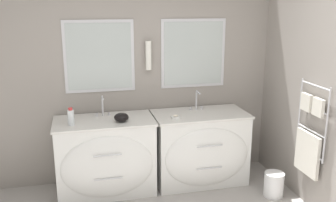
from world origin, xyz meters
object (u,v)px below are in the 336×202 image
object	(u,v)px
vanity_left	(106,157)
amenity_bowl	(121,117)
vanity_right	(201,148)
toiletry_bottle	(71,117)
waste_bin	(274,184)

from	to	relation	value
vanity_left	amenity_bowl	world-z (taller)	amenity_bowl
vanity_left	vanity_right	world-z (taller)	same
toiletry_bottle	waste_bin	distance (m)	2.36
vanity_left	toiletry_bottle	distance (m)	0.62
toiletry_bottle	waste_bin	size ratio (longest dim) A/B	0.68
vanity_right	waste_bin	distance (m)	0.92
vanity_right	waste_bin	size ratio (longest dim) A/B	3.96
vanity_left	vanity_right	size ratio (longest dim) A/B	1.00
vanity_right	toiletry_bottle	xyz separation A→B (m)	(-1.47, -0.06, 0.51)
vanity_right	waste_bin	world-z (taller)	vanity_right
toiletry_bottle	amenity_bowl	bearing A→B (deg)	-0.42
vanity_left	toiletry_bottle	world-z (taller)	toiletry_bottle
toiletry_bottle	waste_bin	bearing A→B (deg)	-12.38
vanity_left	waste_bin	bearing A→B (deg)	-16.42
vanity_right	waste_bin	bearing A→B (deg)	-37.63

